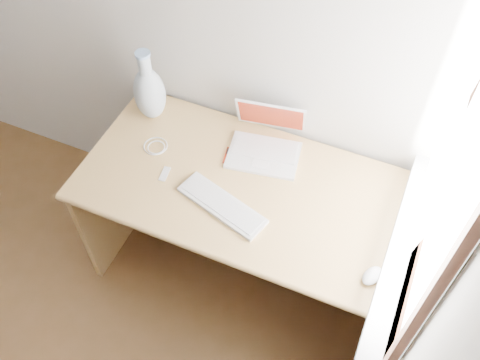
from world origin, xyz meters
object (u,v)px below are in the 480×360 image
at_px(external_keyboard, 222,205).
at_px(laptop, 267,143).
at_px(vase, 149,92).
at_px(desk, 253,200).

bearing_deg(external_keyboard, laptop, 97.62).
relative_size(laptop, external_keyboard, 0.83).
distance_m(external_keyboard, vase, 0.62).
bearing_deg(laptop, external_keyboard, -108.52).
xyz_separation_m(laptop, external_keyboard, (-0.05, -0.35, -0.04)).
distance_m(laptop, external_keyboard, 0.36).
relative_size(desk, laptop, 4.14).
height_order(desk, vase, vase).
bearing_deg(laptop, desk, -103.21).
relative_size(external_keyboard, vase, 1.12).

